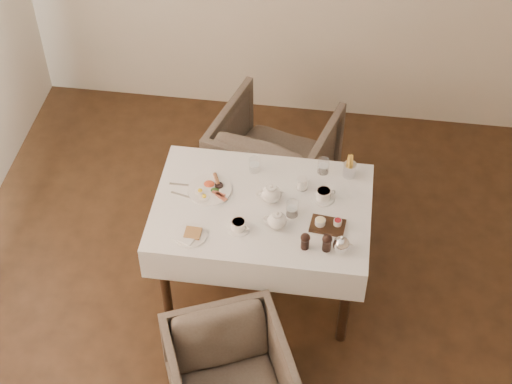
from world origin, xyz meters
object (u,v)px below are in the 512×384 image
object	(u,v)px
table	(262,219)
armchair_near	(229,377)
teapot_centre	(271,193)
armchair_far	(274,156)
breakfast_plate	(210,189)

from	to	relation	value
table	armchair_near	xyz separation A→B (m)	(-0.06, -0.89, -0.34)
table	teapot_centre	distance (m)	0.20
table	armchair_far	bearing A→B (deg)	91.65
armchair_near	armchair_far	size ratio (longest dim) A/B	0.84
armchair_near	table	bearing A→B (deg)	62.85
table	armchair_far	world-z (taller)	table
table	breakfast_plate	xyz separation A→B (m)	(-0.32, 0.09, 0.13)
armchair_near	armchair_far	world-z (taller)	armchair_far
armchair_far	breakfast_plate	size ratio (longest dim) A/B	2.95
armchair_near	teapot_centre	size ratio (longest dim) A/B	3.95
armchair_far	teapot_centre	size ratio (longest dim) A/B	4.70
armchair_near	teapot_centre	bearing A→B (deg)	60.10
table	armchair_near	distance (m)	0.95
table	armchair_far	size ratio (longest dim) A/B	1.65
table	breakfast_plate	size ratio (longest dim) A/B	4.86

